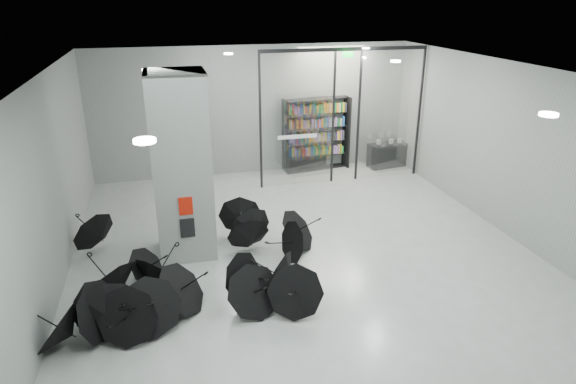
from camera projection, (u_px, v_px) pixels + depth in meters
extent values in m
plane|color=gray|center=(321.00, 282.00, 10.11)|extent=(14.00, 14.00, 0.00)
cube|color=slate|center=(326.00, 81.00, 8.64)|extent=(10.00, 14.00, 0.02)
cube|color=slate|center=(254.00, 111.00, 15.69)|extent=(10.00, 0.02, 4.00)
cube|color=slate|center=(34.00, 217.00, 8.23)|extent=(0.02, 14.00, 4.00)
cube|color=slate|center=(550.00, 168.00, 10.52)|extent=(0.02, 14.00, 4.00)
cube|color=slate|center=(182.00, 167.00, 10.61)|extent=(1.20, 1.20, 4.00)
cube|color=#A50A07|center=(186.00, 206.00, 10.29)|extent=(0.28, 0.04, 0.38)
cube|color=black|center=(188.00, 228.00, 10.47)|extent=(0.30, 0.03, 0.42)
cube|color=#0CE533|center=(348.00, 55.00, 14.03)|extent=(0.30, 0.06, 0.15)
cube|color=silver|center=(297.00, 120.00, 14.56)|extent=(2.20, 0.02, 3.95)
cube|color=silver|center=(389.00, 114.00, 15.23)|extent=(2.00, 0.02, 3.95)
cube|color=black|center=(260.00, 122.00, 14.31)|extent=(0.06, 0.06, 4.00)
cube|color=black|center=(333.00, 118.00, 14.82)|extent=(0.06, 0.06, 4.00)
cube|color=black|center=(359.00, 116.00, 15.00)|extent=(0.06, 0.06, 4.00)
cube|color=black|center=(419.00, 112.00, 15.46)|extent=(0.06, 0.06, 4.00)
cube|color=black|center=(346.00, 49.00, 14.17)|extent=(5.00, 0.08, 0.10)
cube|color=black|center=(388.00, 155.00, 16.74)|extent=(1.39, 0.72, 0.79)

